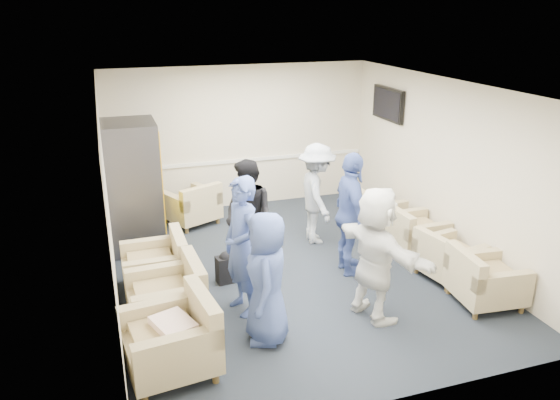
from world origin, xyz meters
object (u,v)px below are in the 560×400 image
object	(u,v)px
armchair_right_near	(482,281)
person_back_left	(249,215)
person_front_left	(267,278)
person_front_right	(376,254)
armchair_right_midnear	(446,259)
person_back_right	(317,194)
armchair_right_far	(374,211)
armchair_right_midfar	(412,234)
person_mid_left	(242,246)
armchair_left_far	(159,267)
person_mid_right	(351,215)
armchair_corner	(193,207)
vending_machine	(134,186)
armchair_left_mid	(171,299)
armchair_left_near	(176,341)

from	to	relation	value
armchair_right_near	person_back_left	xyz separation A→B (m)	(-2.61, 2.00, 0.50)
person_front_left	person_front_right	size ratio (longest dim) A/B	0.92
armchair_right_midnear	person_back_right	xyz separation A→B (m)	(-1.28, 1.81, 0.52)
armchair_right_far	person_back_left	bearing A→B (deg)	104.40
person_front_left	person_back_left	xyz separation A→B (m)	(0.30, 1.89, 0.03)
armchair_right_midnear	armchair_right_midfar	world-z (taller)	armchair_right_midfar
person_mid_left	armchair_left_far	bearing A→B (deg)	-148.13
person_mid_right	person_back_left	bearing A→B (deg)	72.50
armchair_corner	person_back_left	distance (m)	2.09
armchair_right_midnear	person_mid_left	distance (m)	3.04
armchair_right_midnear	vending_machine	bearing A→B (deg)	48.55
armchair_left_far	armchair_corner	world-z (taller)	armchair_left_far
person_back_left	armchair_right_midfar	bearing A→B (deg)	54.37
person_front_left	armchair_left_far	bearing A→B (deg)	-129.78
armchair_left_far	person_front_left	xyz separation A→B (m)	(1.06, -1.62, 0.46)
armchair_right_far	vending_machine	bearing A→B (deg)	79.43
armchair_right_near	person_mid_right	size ratio (longest dim) A/B	0.49
armchair_left_mid	armchair_right_near	distance (m)	4.00
armchair_left_mid	armchair_corner	bearing A→B (deg)	163.00
armchair_right_far	person_back_right	size ratio (longest dim) A/B	0.49
armchair_corner	person_back_right	xyz separation A→B (m)	(1.81, -1.38, 0.50)
armchair_corner	armchair_left_near	bearing A→B (deg)	53.61
armchair_right_midfar	person_back_right	xyz separation A→B (m)	(-1.28, 0.89, 0.51)
armchair_right_midfar	person_back_right	size ratio (longest dim) A/B	0.49
armchair_right_midnear	person_front_left	world-z (taller)	person_front_left
armchair_left_far	armchair_right_near	size ratio (longest dim) A/B	0.95
armchair_right_far	person_mid_right	distance (m)	1.92
armchair_left_near	armchair_right_far	xyz separation A→B (m)	(3.87, 2.95, -0.06)
person_front_left	person_mid_left	size ratio (longest dim) A/B	0.88
armchair_corner	armchair_right_midnear	bearing A→B (deg)	109.69
person_mid_left	person_front_right	size ratio (longest dim) A/B	1.05
person_front_left	person_mid_left	distance (m)	0.72
armchair_left_far	person_front_left	distance (m)	1.99
armchair_right_far	person_mid_right	bearing A→B (deg)	137.78
armchair_right_far	person_front_right	world-z (taller)	person_front_right
armchair_left_mid	armchair_right_midnear	world-z (taller)	armchair_left_mid
armchair_left_far	person_back_right	size ratio (longest dim) A/B	0.51
armchair_left_mid	armchair_right_midnear	bearing A→B (deg)	87.00
armchair_right_near	armchair_corner	distance (m)	5.04
armchair_left_far	person_mid_right	world-z (taller)	person_mid_right
person_front_left	person_back_right	bearing A→B (deg)	164.00
armchair_left_far	armchair_corner	bearing A→B (deg)	158.95
armchair_right_far	vending_machine	xyz separation A→B (m)	(-4.00, 0.51, 0.72)
armchair_corner	vending_machine	xyz separation A→B (m)	(-1.01, -0.66, 0.70)
armchair_corner	person_mid_right	distance (m)	3.23
armchair_right_near	armchair_left_mid	bearing A→B (deg)	84.20
armchair_right_midfar	person_front_right	world-z (taller)	person_front_right
armchair_left_far	armchair_right_far	world-z (taller)	armchair_left_far
armchair_right_midnear	person_front_left	bearing A→B (deg)	93.13
armchair_right_midnear	person_mid_right	bearing A→B (deg)	54.24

